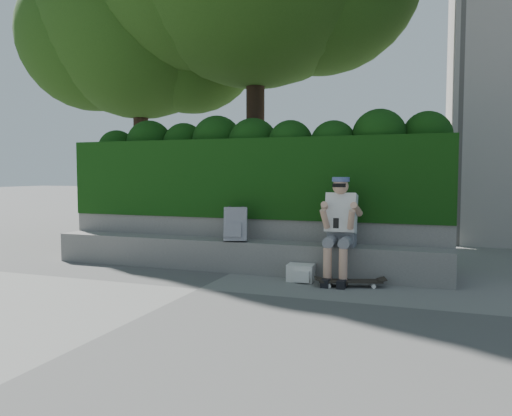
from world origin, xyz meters
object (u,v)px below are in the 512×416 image
at_px(person, 340,225).
at_px(backpack_plaid, 236,225).
at_px(skateboard, 350,282).
at_px(backpack_ground, 301,273).

distance_m(person, backpack_plaid, 1.53).
bearing_deg(backpack_plaid, skateboard, -30.53).
bearing_deg(skateboard, person, 104.49).
bearing_deg(skateboard, backpack_ground, 152.24).
distance_m(skateboard, backpack_ground, 0.69).
bearing_deg(backpack_ground, skateboard, -12.69).
xyz_separation_m(person, backpack_plaid, (-1.53, 0.08, -0.06)).
bearing_deg(backpack_plaid, backpack_ground, -32.21).
height_order(person, backpack_plaid, person).
xyz_separation_m(skateboard, backpack_ground, (-0.67, 0.12, 0.04)).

